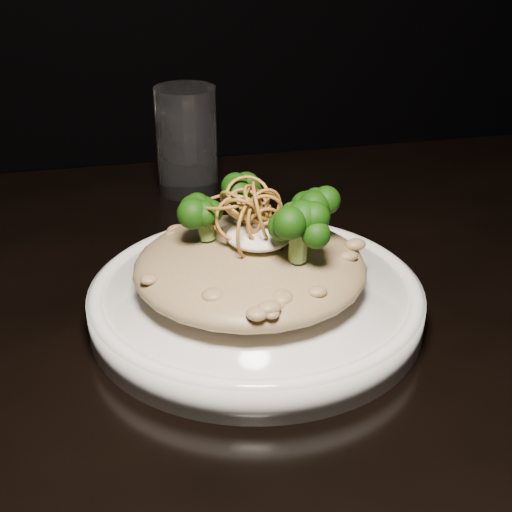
{
  "coord_description": "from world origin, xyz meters",
  "views": [
    {
      "loc": [
        -0.19,
        -0.45,
        1.06
      ],
      "look_at": [
        -0.08,
        0.02,
        0.81
      ],
      "focal_mm": 50.0,
      "sensor_mm": 36.0,
      "label": 1
    }
  ],
  "objects": [
    {
      "name": "table",
      "position": [
        0.0,
        0.0,
        0.67
      ],
      "size": [
        1.1,
        0.8,
        0.75
      ],
      "color": "black",
      "rests_on": "ground"
    },
    {
      "name": "plate",
      "position": [
        -0.08,
        0.02,
        0.76
      ],
      "size": [
        0.26,
        0.26,
        0.03
      ],
      "primitive_type": "cylinder",
      "color": "white",
      "rests_on": "table"
    },
    {
      "name": "cheese",
      "position": [
        -0.08,
        0.02,
        0.82
      ],
      "size": [
        0.05,
        0.05,
        0.01
      ],
      "primitive_type": "ellipsoid",
      "color": "white",
      "rests_on": "risotto"
    },
    {
      "name": "drinking_glass",
      "position": [
        -0.1,
        0.3,
        0.81
      ],
      "size": [
        0.09,
        0.09,
        0.12
      ],
      "primitive_type": "cylinder",
      "rotation": [
        0.0,
        0.0,
        0.38
      ],
      "color": "silver",
      "rests_on": "table"
    },
    {
      "name": "risotto",
      "position": [
        -0.09,
        0.02,
        0.8
      ],
      "size": [
        0.18,
        0.18,
        0.04
      ],
      "primitive_type": "ellipsoid",
      "color": "brown",
      "rests_on": "plate"
    },
    {
      "name": "broccoli",
      "position": [
        -0.08,
        0.02,
        0.84
      ],
      "size": [
        0.12,
        0.12,
        0.04
      ],
      "primitive_type": null,
      "color": "black",
      "rests_on": "risotto"
    },
    {
      "name": "shallots",
      "position": [
        -0.09,
        0.02,
        0.85
      ],
      "size": [
        0.05,
        0.05,
        0.03
      ],
      "primitive_type": null,
      "color": "brown",
      "rests_on": "cheese"
    }
  ]
}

